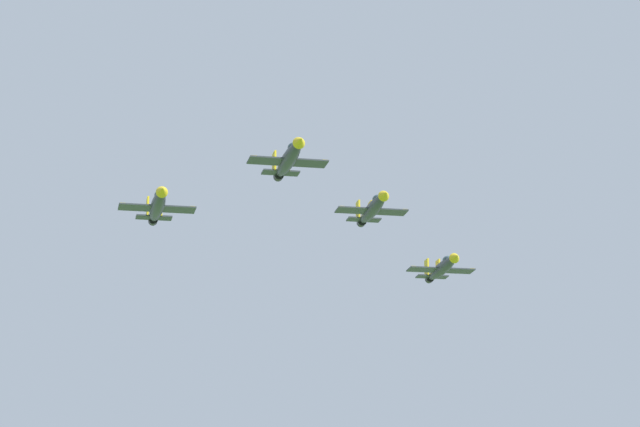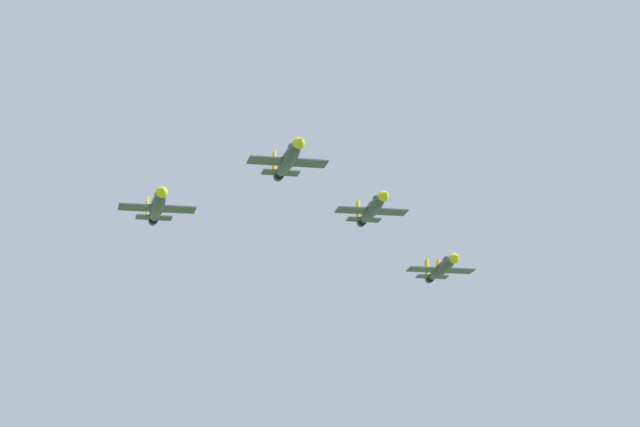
% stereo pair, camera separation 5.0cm
% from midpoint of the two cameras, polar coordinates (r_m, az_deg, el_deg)
% --- Properties ---
extents(jet_lead, '(12.97, 11.44, 3.22)m').
position_cam_midpoint_polar(jet_lead, '(162.77, -1.28, 2.21)').
color(jet_lead, '#2D3338').
extents(jet_left_wingman, '(12.74, 11.51, 3.19)m').
position_cam_midpoint_polar(jet_left_wingman, '(180.30, 2.13, 0.20)').
color(jet_left_wingman, '#2D3338').
extents(jet_right_wingman, '(13.38, 11.93, 3.34)m').
position_cam_midpoint_polar(jet_right_wingman, '(175.97, -6.58, 0.32)').
color(jet_right_wingman, '#2D3338').
extents(jet_left_outer, '(12.95, 11.76, 3.25)m').
position_cam_midpoint_polar(jet_left_outer, '(197.94, 4.93, -2.20)').
color(jet_left_outer, '#2D3338').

